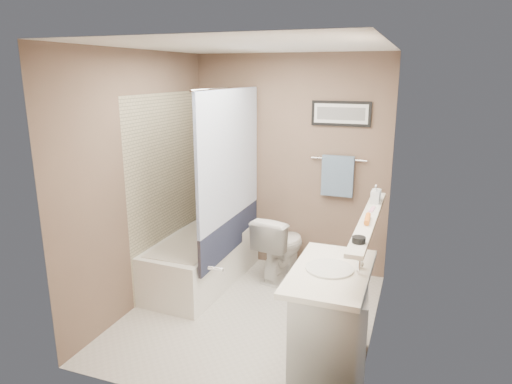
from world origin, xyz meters
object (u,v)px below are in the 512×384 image
(candle_bowl_near, at_px, (359,240))
(soap_bottle, at_px, (375,194))
(bathtub, at_px, (201,260))
(hair_brush_front, at_px, (367,219))
(glass_jar, at_px, (376,195))
(toilet, at_px, (281,246))
(vanity, at_px, (330,326))

(candle_bowl_near, bearing_deg, soap_bottle, 90.00)
(bathtub, height_order, hair_brush_front, hair_brush_front)
(glass_jar, bearing_deg, toilet, 152.48)
(hair_brush_front, bearing_deg, vanity, -118.42)
(vanity, xyz_separation_m, hair_brush_front, (0.19, 0.34, 0.74))
(bathtub, distance_m, vanity, 1.94)
(soap_bottle, bearing_deg, glass_jar, 90.00)
(toilet, bearing_deg, bathtub, 39.09)
(bathtub, bearing_deg, candle_bowl_near, -31.13)
(hair_brush_front, bearing_deg, candle_bowl_near, -90.00)
(toilet, xyz_separation_m, vanity, (0.84, -1.50, 0.04))
(candle_bowl_near, relative_size, hair_brush_front, 0.41)
(toilet, distance_m, soap_bottle, 1.47)
(bathtub, bearing_deg, vanity, -31.19)
(glass_jar, bearing_deg, soap_bottle, -90.00)
(candle_bowl_near, bearing_deg, glass_jar, 90.00)
(bathtub, relative_size, glass_jar, 15.00)
(bathtub, bearing_deg, soap_bottle, -4.09)
(bathtub, bearing_deg, glass_jar, -0.68)
(candle_bowl_near, xyz_separation_m, glass_jar, (0.00, 1.09, 0.03))
(toilet, xyz_separation_m, glass_jar, (1.02, -0.53, 0.81))
(bathtub, distance_m, hair_brush_front, 2.13)
(vanity, xyz_separation_m, glass_jar, (0.19, 0.97, 0.77))
(bathtub, xyz_separation_m, glass_jar, (1.79, -0.11, 0.92))
(bathtub, distance_m, glass_jar, 2.01)
(candle_bowl_near, height_order, soap_bottle, soap_bottle)
(candle_bowl_near, xyz_separation_m, hair_brush_front, (0.00, 0.46, 0.00))
(toilet, height_order, soap_bottle, soap_bottle)
(candle_bowl_near, relative_size, soap_bottle, 0.56)
(candle_bowl_near, distance_m, hair_brush_front, 0.46)
(hair_brush_front, distance_m, soap_bottle, 0.53)
(hair_brush_front, bearing_deg, toilet, 131.34)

